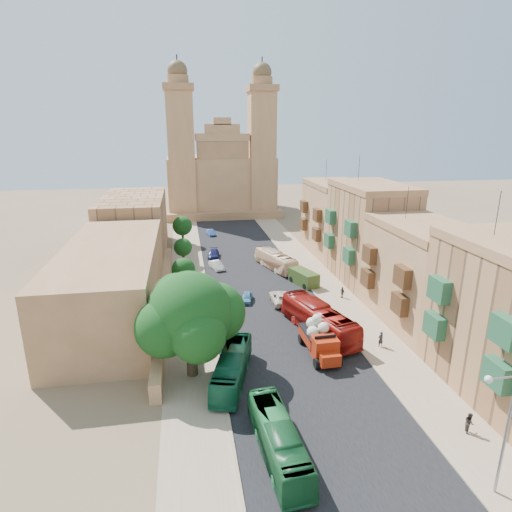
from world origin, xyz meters
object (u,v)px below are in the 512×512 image
object	(u,v)px
street_tree_c	(183,247)
red_truck	(320,339)
bus_red_east	(319,320)
car_blue_a	(247,297)
car_white_b	(260,252)
street_tree_a	(184,309)
bus_green_south	(278,440)
olive_pickup	(304,278)
streetlamp	(502,420)
car_blue_b	(211,232)
street_tree_b	(183,270)
car_white_a	(217,265)
car_cream	(280,298)
bus_green_north	(232,367)
car_dkblue	(213,254)
pedestrian_b	(469,423)
pedestrian_a	(381,339)
church	(221,175)
bus_cream_east	(276,261)
pedestrian_c	(342,292)
ficus_tree	(191,316)
street_tree_d	(182,226)

from	to	relation	value
street_tree_c	red_truck	xyz separation A→B (m)	(12.73, -30.46, -1.30)
street_tree_c	bus_red_east	xyz separation A→B (m)	(14.00, -26.24, -1.34)
car_blue_a	car_white_b	distance (m)	19.66
street_tree_a	bus_green_south	size ratio (longest dim) A/B	0.47
bus_red_east	car_white_b	bearing A→B (deg)	-103.66
bus_green_south	olive_pickup	bearing A→B (deg)	67.43
streetlamp	car_blue_b	xyz separation A→B (m)	(-12.15, 67.02, -4.63)
street_tree_b	car_white_a	size ratio (longest dim) A/B	1.26
street_tree_a	car_cream	size ratio (longest dim) A/B	0.87
bus_green_south	bus_green_north	world-z (taller)	bus_green_north
bus_green_south	car_dkblue	distance (m)	46.34
car_cream	car_blue_b	bearing A→B (deg)	-79.30
car_white_a	pedestrian_b	world-z (taller)	pedestrian_b
car_blue_b	car_dkblue	bearing A→B (deg)	-104.33
street_tree_a	car_cream	bearing A→B (deg)	28.84
pedestrian_a	pedestrian_b	xyz separation A→B (m)	(0.73, -12.87, -0.03)
church	bus_cream_east	xyz separation A→B (m)	(4.08, -46.92, -8.16)
red_truck	bus_cream_east	world-z (taller)	red_truck
car_blue_b	street_tree_c	bearing A→B (deg)	-118.55
church	bus_green_south	size ratio (longest dim) A/B	3.90
bus_green_south	car_cream	distance (m)	26.10
street_tree_c	pedestrian_c	size ratio (longest dim) A/B	3.01
pedestrian_b	bus_red_east	bearing A→B (deg)	38.43
street_tree_a	street_tree_b	size ratio (longest dim) A/B	0.90
car_blue_b	pedestrian_c	bearing A→B (deg)	-80.42
ficus_tree	car_blue_b	world-z (taller)	ficus_tree
street_tree_b	pedestrian_b	size ratio (longest dim) A/B	3.07
car_dkblue	street_tree_d	bearing A→B (deg)	128.17
olive_pickup	car_dkblue	xyz separation A→B (m)	(-11.50, 15.05, -0.35)
bus_red_east	car_blue_b	size ratio (longest dim) A/B	3.34
olive_pickup	bus_red_east	distance (m)	14.85
car_cream	car_white_b	bearing A→B (deg)	-91.71
car_blue_a	pedestrian_b	xyz separation A→B (m)	(12.24, -26.59, 0.24)
church	red_truck	size ratio (longest dim) A/B	5.57
ficus_tree	bus_red_east	xyz separation A→B (m)	(13.41, 5.75, -4.07)
street_tree_c	olive_pickup	bearing A→B (deg)	-35.14
street_tree_a	olive_pickup	distance (m)	20.72
ficus_tree	street_tree_d	distance (m)	44.04
church	car_white_a	bearing A→B (deg)	-96.27
bus_green_south	church	bearing A→B (deg)	83.42
red_truck	car_white_b	bearing A→B (deg)	89.92
street_tree_a	pedestrian_a	distance (m)	20.30
ficus_tree	bus_green_south	size ratio (longest dim) A/B	1.03
church	pedestrian_a	xyz separation A→B (m)	(9.26, -72.66, -8.71)
street_tree_b	street_tree_d	bearing A→B (deg)	90.00
bus_red_east	car_cream	size ratio (longest dim) A/B	2.31
ficus_tree	pedestrian_a	bearing A→B (deg)	5.96
street_tree_c	bus_green_south	bearing A→B (deg)	-82.18
street_tree_d	bus_cream_east	bearing A→B (deg)	-49.19
bus_green_south	street_tree_a	bearing A→B (deg)	103.49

